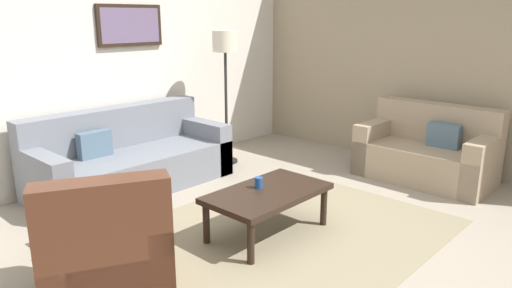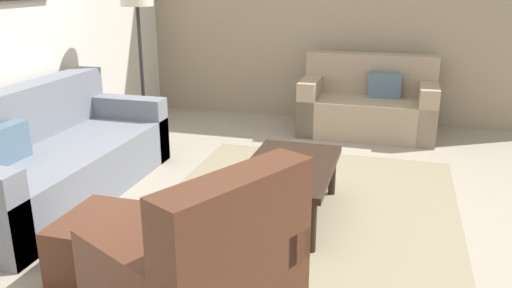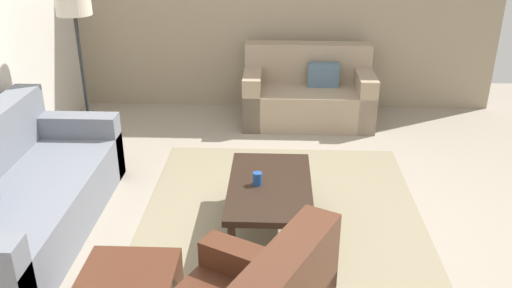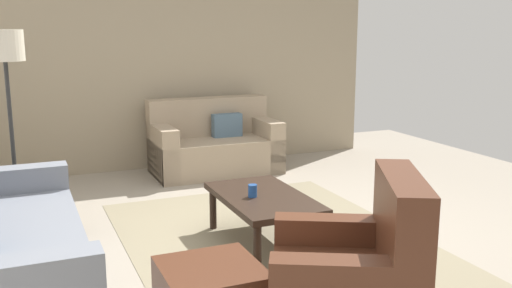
# 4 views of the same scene
# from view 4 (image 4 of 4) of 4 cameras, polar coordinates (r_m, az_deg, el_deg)

# --- Properties ---
(ground_plane) EXTENTS (8.00, 8.00, 0.00)m
(ground_plane) POSITION_cam_4_polar(r_m,az_deg,el_deg) (4.69, 2.16, -9.99)
(ground_plane) COLOR gray
(stone_feature_panel) EXTENTS (0.12, 5.20, 2.80)m
(stone_feature_panel) POSITION_cam_4_polar(r_m,az_deg,el_deg) (7.20, -8.09, 8.90)
(stone_feature_panel) COLOR gray
(stone_feature_panel) RESTS_ON ground_plane
(area_rug) EXTENTS (3.17, 2.32, 0.01)m
(area_rug) POSITION_cam_4_polar(r_m,az_deg,el_deg) (4.69, 2.16, -9.94)
(area_rug) COLOR gray
(area_rug) RESTS_ON ground_plane
(couch_loveseat) EXTENTS (0.81, 1.49, 0.88)m
(couch_loveseat) POSITION_cam_4_polar(r_m,az_deg,el_deg) (6.93, -4.30, -0.27)
(couch_loveseat) COLOR gray
(couch_loveseat) RESTS_ON ground_plane
(armchair_leather) EXTENTS (1.08, 1.08, 0.95)m
(armchair_leather) POSITION_cam_4_polar(r_m,az_deg,el_deg) (3.33, 10.12, -13.87)
(armchair_leather) COLOR #4C2819
(armchair_leather) RESTS_ON ground_plane
(coffee_table) EXTENTS (1.10, 0.64, 0.41)m
(coffee_table) POSITION_cam_4_polar(r_m,az_deg,el_deg) (4.59, 0.72, -5.75)
(coffee_table) COLOR black
(coffee_table) RESTS_ON ground_plane
(cup) EXTENTS (0.07, 0.07, 0.10)m
(cup) POSITION_cam_4_polar(r_m,az_deg,el_deg) (4.51, -0.34, -4.71)
(cup) COLOR #1E478C
(cup) RESTS_ON coffee_table
(lamp_standing) EXTENTS (0.32, 0.32, 1.71)m
(lamp_standing) POSITION_cam_4_polar(r_m,az_deg,el_deg) (5.26, -23.77, 7.16)
(lamp_standing) COLOR black
(lamp_standing) RESTS_ON ground_plane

